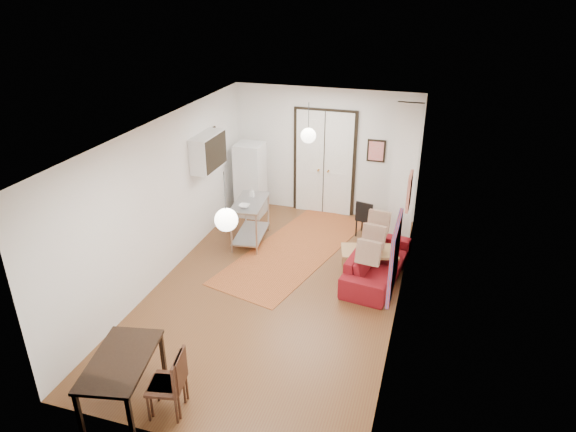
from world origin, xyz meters
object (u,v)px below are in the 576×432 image
(sofa, at_px, (377,263))
(black_side_chair, at_px, (367,214))
(coffee_table, at_px, (369,253))
(fridge, at_px, (250,180))
(dining_chair_far, at_px, (168,377))
(dining_chair_near, at_px, (171,373))
(kitchen_counter, at_px, (250,216))
(dining_table, at_px, (121,364))

(sofa, xyz_separation_m, black_side_chair, (-0.47, 1.70, 0.17))
(coffee_table, xyz_separation_m, fridge, (-3.03, 1.80, 0.46))
(fridge, distance_m, dining_chair_far, 6.02)
(fridge, xyz_separation_m, dining_chair_near, (1.14, -5.83, -0.35))
(fridge, bearing_deg, kitchen_counter, -69.35)
(fridge, relative_size, dining_chair_near, 1.96)
(dining_chair_near, bearing_deg, black_side_chair, 152.73)
(sofa, relative_size, dining_table, 1.48)
(dining_table, height_order, black_side_chair, black_side_chair)
(dining_chair_far, bearing_deg, kitchen_counter, 176.76)
(coffee_table, height_order, dining_table, dining_table)
(sofa, distance_m, dining_table, 4.86)
(dining_chair_near, bearing_deg, sofa, 140.70)
(sofa, height_order, dining_chair_far, dining_chair_far)
(dining_table, distance_m, dining_chair_near, 0.63)
(dining_chair_far, bearing_deg, dining_table, -93.24)
(coffee_table, relative_size, black_side_chair, 1.39)
(coffee_table, bearing_deg, dining_chair_near, -115.12)
(kitchen_counter, height_order, dining_table, kitchen_counter)
(dining_chair_near, bearing_deg, dining_chair_far, -11.30)
(sofa, relative_size, dining_chair_near, 2.35)
(sofa, xyz_separation_m, coffee_table, (-0.18, 0.14, 0.10))
(coffee_table, bearing_deg, dining_chair_far, -114.73)
(dining_chair_far, bearing_deg, coffee_table, 143.97)
(sofa, relative_size, black_side_chair, 2.50)
(fridge, xyz_separation_m, dining_chair_far, (1.14, -5.90, -0.35))
(kitchen_counter, distance_m, dining_table, 4.69)
(sofa, bearing_deg, coffee_table, 59.18)
(kitchen_counter, distance_m, fridge, 1.41)
(sofa, distance_m, kitchen_counter, 2.81)
(fridge, relative_size, dining_table, 1.23)
(dining_table, xyz_separation_m, dining_chair_near, (0.60, 0.16, -0.12))
(coffee_table, distance_m, dining_table, 4.88)
(dining_chair_near, distance_m, black_side_chair, 5.82)
(dining_chair_near, xyz_separation_m, black_side_chair, (1.60, 5.59, -0.03))
(coffee_table, distance_m, fridge, 3.55)
(dining_table, bearing_deg, black_side_chair, 69.06)
(kitchen_counter, xyz_separation_m, fridge, (-0.49, 1.30, 0.27))
(sofa, bearing_deg, dining_chair_far, 160.43)
(fridge, bearing_deg, dining_chair_near, -78.85)
(coffee_table, height_order, fridge, fridge)
(fridge, distance_m, black_side_chair, 2.77)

